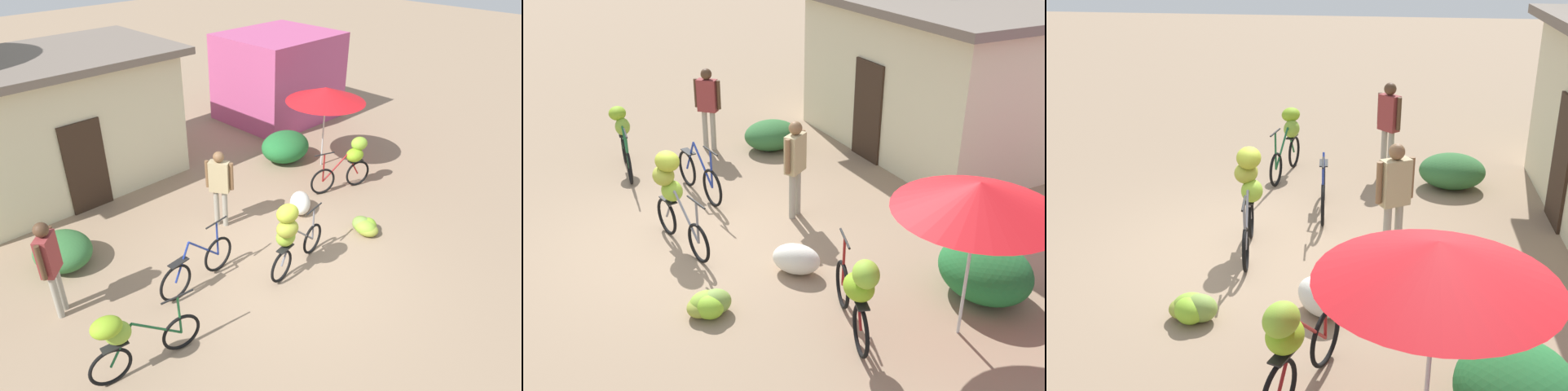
% 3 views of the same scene
% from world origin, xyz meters
% --- Properties ---
extents(ground_plane, '(60.00, 60.00, 0.00)m').
position_xyz_m(ground_plane, '(0.00, 0.00, 0.00)').
color(ground_plane, '#947A61').
extents(building_low, '(5.76, 3.39, 3.06)m').
position_xyz_m(building_low, '(-1.50, 5.90, 1.55)').
color(building_low, beige).
rests_on(building_low, ground).
extents(shop_pink, '(3.20, 2.80, 2.59)m').
position_xyz_m(shop_pink, '(5.42, 5.47, 1.30)').
color(shop_pink, '#B74C7F').
rests_on(shop_pink, ground).
extents(hedge_bush_front_left, '(1.01, 1.17, 0.61)m').
position_xyz_m(hedge_bush_front_left, '(-2.85, 2.97, 0.31)').
color(hedge_bush_front_left, '#326A35').
rests_on(hedge_bush_front_left, ground).
extents(hedge_bush_front_right, '(1.33, 1.12, 0.78)m').
position_xyz_m(hedge_bush_front_right, '(3.24, 3.11, 0.39)').
color(hedge_bush_front_right, '#237034').
rests_on(hedge_bush_front_right, ground).
extents(market_umbrella, '(1.94, 1.94, 2.05)m').
position_xyz_m(market_umbrella, '(3.72, 2.28, 1.87)').
color(market_umbrella, beige).
rests_on(market_umbrella, ground).
extents(bicycle_leftmost, '(1.67, 0.44, 1.19)m').
position_xyz_m(bicycle_leftmost, '(-3.28, -0.05, 0.72)').
color(bicycle_leftmost, black).
rests_on(bicycle_leftmost, ground).
extents(bicycle_near_pile, '(1.67, 0.24, 1.04)m').
position_xyz_m(bicycle_near_pile, '(-1.42, 0.82, 0.37)').
color(bicycle_near_pile, black).
rests_on(bicycle_near_pile, ground).
extents(bicycle_center_loaded, '(1.63, 0.46, 1.46)m').
position_xyz_m(bicycle_center_loaded, '(-0.10, -0.09, 0.89)').
color(bicycle_center_loaded, black).
rests_on(bicycle_center_loaded, ground).
extents(bicycle_by_shop, '(1.52, 0.64, 1.24)m').
position_xyz_m(bicycle_by_shop, '(3.26, 1.06, 0.74)').
color(bicycle_by_shop, black).
rests_on(bicycle_by_shop, ground).
extents(banana_pile_on_ground, '(0.60, 0.67, 0.32)m').
position_xyz_m(banana_pile_on_ground, '(1.95, -0.32, 0.15)').
color(banana_pile_on_ground, '#94A138').
rests_on(banana_pile_on_ground, ground).
extents(produce_sack, '(0.81, 0.80, 0.44)m').
position_xyz_m(produce_sack, '(1.61, 1.14, 0.22)').
color(produce_sack, silver).
rests_on(produce_sack, ground).
extents(person_vendor, '(0.38, 0.50, 1.67)m').
position_xyz_m(person_vendor, '(0.07, 1.95, 1.03)').
color(person_vendor, gray).
rests_on(person_vendor, ground).
extents(person_bystander, '(0.43, 0.44, 1.74)m').
position_xyz_m(person_bystander, '(-3.44, 1.80, 1.07)').
color(person_bystander, gray).
rests_on(person_bystander, ground).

